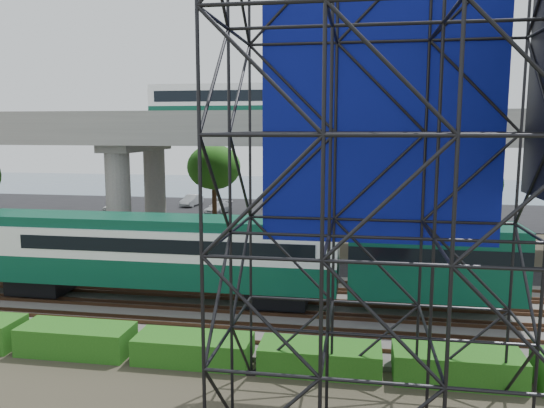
# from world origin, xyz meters

# --- Properties ---
(ground) EXTENTS (140.00, 140.00, 0.00)m
(ground) POSITION_xyz_m (0.00, 0.00, 0.00)
(ground) COLOR #474233
(ground) RESTS_ON ground
(ballast_bed) EXTENTS (90.00, 12.00, 0.20)m
(ballast_bed) POSITION_xyz_m (0.00, 2.00, 0.10)
(ballast_bed) COLOR slate
(ballast_bed) RESTS_ON ground
(service_road) EXTENTS (90.00, 5.00, 0.08)m
(service_road) POSITION_xyz_m (0.00, 10.50, 0.04)
(service_road) COLOR black
(service_road) RESTS_ON ground
(parking_lot) EXTENTS (90.00, 18.00, 0.08)m
(parking_lot) POSITION_xyz_m (0.00, 34.00, 0.04)
(parking_lot) COLOR black
(parking_lot) RESTS_ON ground
(harbor_water) EXTENTS (140.00, 40.00, 0.03)m
(harbor_water) POSITION_xyz_m (0.00, 56.00, 0.01)
(harbor_water) COLOR #435E6F
(harbor_water) RESTS_ON ground
(rail_tracks) EXTENTS (90.00, 9.52, 0.16)m
(rail_tracks) POSITION_xyz_m (0.00, 2.00, 0.28)
(rail_tracks) COLOR #472D1E
(rail_tracks) RESTS_ON ballast_bed
(commuter_train) EXTENTS (29.30, 3.06, 4.30)m
(commuter_train) POSITION_xyz_m (-0.99, 2.00, 2.88)
(commuter_train) COLOR black
(commuter_train) RESTS_ON rail_tracks
(overpass) EXTENTS (80.00, 12.00, 12.40)m
(overpass) POSITION_xyz_m (-0.18, 16.00, 8.21)
(overpass) COLOR #9E9B93
(overpass) RESTS_ON ground
(scaffold_tower) EXTENTS (9.36, 6.36, 15.00)m
(scaffold_tower) POSITION_xyz_m (7.99, -7.98, 7.47)
(scaffold_tower) COLOR black
(scaffold_tower) RESTS_ON ground
(hedge_strip) EXTENTS (34.60, 1.80, 1.20)m
(hedge_strip) POSITION_xyz_m (1.01, -4.30, 0.56)
(hedge_strip) COLOR #185212
(hedge_strip) RESTS_ON ground
(trees) EXTENTS (40.94, 16.94, 7.69)m
(trees) POSITION_xyz_m (-4.67, 16.17, 5.57)
(trees) COLOR #382314
(trees) RESTS_ON ground
(suv) EXTENTS (4.89, 3.64, 1.23)m
(suv) POSITION_xyz_m (-15.58, 10.25, 0.70)
(suv) COLOR black
(suv) RESTS_ON service_road
(parked_cars) EXTENTS (38.36, 9.57, 1.31)m
(parked_cars) POSITION_xyz_m (0.94, 33.65, 0.68)
(parked_cars) COLOR white
(parked_cars) RESTS_ON parking_lot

